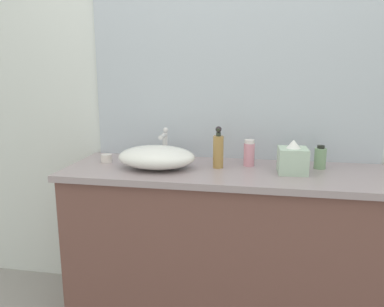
# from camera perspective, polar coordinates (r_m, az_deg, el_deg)

# --- Properties ---
(bathroom_wall_rear) EXTENTS (6.00, 0.06, 2.60)m
(bathroom_wall_rear) POSITION_cam_1_polar(r_m,az_deg,el_deg) (2.15, 5.45, 11.38)
(bathroom_wall_rear) COLOR silver
(bathroom_wall_rear) RESTS_ON ground
(vanity_counter) EXTENTS (1.65, 0.54, 0.85)m
(vanity_counter) POSITION_cam_1_polar(r_m,az_deg,el_deg) (2.05, 5.18, -13.93)
(vanity_counter) COLOR brown
(vanity_counter) RESTS_ON ground
(wall_mirror_panel) EXTENTS (1.58, 0.01, 1.25)m
(wall_mirror_panel) POSITION_cam_1_polar(r_m,az_deg,el_deg) (2.12, 6.46, 16.11)
(wall_mirror_panel) COLOR #B2BCC6
(wall_mirror_panel) RESTS_ON vanity_counter
(sink_basin) EXTENTS (0.39, 0.29, 0.11)m
(sink_basin) POSITION_cam_1_polar(r_m,az_deg,el_deg) (1.92, -5.34, -0.55)
(sink_basin) COLOR white
(sink_basin) RESTS_ON vanity_counter
(faucet) EXTENTS (0.03, 0.12, 0.18)m
(faucet) POSITION_cam_1_polar(r_m,az_deg,el_deg) (2.07, -4.15, 1.75)
(faucet) COLOR silver
(faucet) RESTS_ON vanity_counter
(soap_dispenser) EXTENTS (0.05, 0.05, 0.21)m
(soap_dispenser) POSITION_cam_1_polar(r_m,az_deg,el_deg) (1.92, 3.96, 0.52)
(soap_dispenser) COLOR #A88042
(soap_dispenser) RESTS_ON vanity_counter
(lotion_bottle) EXTENTS (0.06, 0.06, 0.12)m
(lotion_bottle) POSITION_cam_1_polar(r_m,az_deg,el_deg) (2.01, 18.68, -0.63)
(lotion_bottle) COLOR gray
(lotion_bottle) RESTS_ON vanity_counter
(perfume_bottle) EXTENTS (0.06, 0.06, 0.14)m
(perfume_bottle) POSITION_cam_1_polar(r_m,az_deg,el_deg) (1.98, 8.57, 0.06)
(perfume_bottle) COLOR pink
(perfume_bottle) RESTS_ON vanity_counter
(tissue_box) EXTENTS (0.14, 0.14, 0.16)m
(tissue_box) POSITION_cam_1_polar(r_m,az_deg,el_deg) (1.88, 14.87, -0.80)
(tissue_box) COLOR #ADC8AF
(tissue_box) RESTS_ON vanity_counter
(candle_jar) EXTENTS (0.06, 0.06, 0.04)m
(candle_jar) POSITION_cam_1_polar(r_m,az_deg,el_deg) (2.09, -12.71, -0.72)
(candle_jar) COLOR silver
(candle_jar) RESTS_ON vanity_counter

